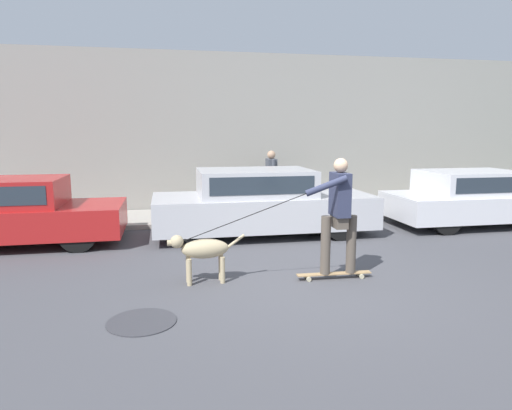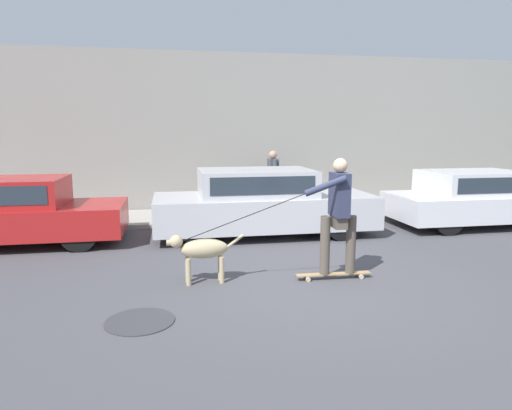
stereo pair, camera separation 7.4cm
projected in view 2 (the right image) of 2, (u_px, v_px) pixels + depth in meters
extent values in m
plane|color=#47474C|center=(315.00, 283.00, 6.59)|extent=(36.00, 36.00, 0.00)
cube|color=gray|center=(244.00, 133.00, 12.49)|extent=(32.00, 0.30, 4.23)
cube|color=#A39E93|center=(252.00, 215.00, 11.65)|extent=(30.00, 2.07, 0.11)
cylinder|color=black|center=(92.00, 218.00, 9.71)|extent=(0.68, 0.20, 0.68)
cylinder|color=black|center=(79.00, 233.00, 8.29)|extent=(0.68, 0.20, 0.68)
cube|color=#B21E1E|center=(18.00, 220.00, 8.75)|extent=(3.97, 1.72, 0.56)
cube|color=#B21E1E|center=(7.00, 192.00, 8.63)|extent=(2.08, 1.54, 0.53)
cylinder|color=black|center=(317.00, 211.00, 10.67)|extent=(0.63, 0.20, 0.63)
cylinder|color=black|center=(341.00, 225.00, 9.14)|extent=(0.63, 0.20, 0.63)
cylinder|color=black|center=(195.00, 215.00, 10.17)|extent=(0.63, 0.20, 0.63)
cylinder|color=black|center=(199.00, 230.00, 8.64)|extent=(0.63, 0.20, 0.63)
cube|color=#BCBCC1|center=(264.00, 210.00, 9.62)|extent=(4.58, 1.83, 0.66)
cube|color=#BCBCC1|center=(256.00, 182.00, 9.49)|extent=(2.33, 1.64, 0.54)
cube|color=#28333D|center=(264.00, 186.00, 8.69)|extent=(2.05, 0.02, 0.35)
cylinder|color=black|center=(502.00, 205.00, 11.55)|extent=(0.65, 0.20, 0.65)
cylinder|color=black|center=(411.00, 208.00, 11.10)|extent=(0.65, 0.20, 0.65)
cylinder|color=black|center=(448.00, 220.00, 9.60)|extent=(0.65, 0.20, 0.65)
cube|color=silver|center=(478.00, 205.00, 10.55)|extent=(4.06, 1.80, 0.55)
cube|color=silver|center=(474.00, 182.00, 10.43)|extent=(2.17, 1.62, 0.52)
cube|color=#28333D|center=(498.00, 185.00, 9.64)|extent=(1.91, 0.02, 0.33)
cylinder|color=tan|center=(189.00, 272.00, 6.47)|extent=(0.07, 0.07, 0.39)
cylinder|color=tan|center=(188.00, 269.00, 6.62)|extent=(0.07, 0.07, 0.39)
cylinder|color=tan|center=(222.00, 270.00, 6.57)|extent=(0.07, 0.07, 0.39)
cylinder|color=tan|center=(220.00, 267.00, 6.72)|extent=(0.07, 0.07, 0.39)
ellipsoid|color=tan|center=(204.00, 249.00, 6.54)|extent=(0.69, 0.30, 0.28)
sphere|color=tan|center=(176.00, 241.00, 6.44)|extent=(0.19, 0.19, 0.19)
cylinder|color=tan|center=(170.00, 243.00, 6.42)|extent=(0.11, 0.09, 0.08)
cylinder|color=tan|center=(235.00, 241.00, 6.63)|extent=(0.28, 0.05, 0.21)
cylinder|color=beige|center=(308.00, 279.00, 6.64)|extent=(0.07, 0.03, 0.07)
cylinder|color=beige|center=(306.00, 276.00, 6.79)|extent=(0.07, 0.03, 0.07)
cylinder|color=beige|center=(361.00, 277.00, 6.77)|extent=(0.07, 0.03, 0.07)
cylinder|color=beige|center=(358.00, 274.00, 6.91)|extent=(0.07, 0.03, 0.07)
cube|color=#A88456|center=(333.00, 274.00, 6.77)|extent=(1.13, 0.16, 0.02)
cylinder|color=brown|center=(325.00, 245.00, 6.68)|extent=(0.14, 0.14, 0.87)
cylinder|color=brown|center=(351.00, 244.00, 6.74)|extent=(0.14, 0.14, 0.87)
cube|color=brown|center=(339.00, 222.00, 6.65)|extent=(0.19, 0.33, 0.17)
cube|color=#2D334C|center=(339.00, 195.00, 6.59)|extent=(0.22, 0.42, 0.63)
sphere|color=tan|center=(340.00, 166.00, 6.52)|extent=(0.21, 0.21, 0.21)
cylinder|color=#2D334C|center=(334.00, 195.00, 6.84)|extent=(0.09, 0.09, 0.60)
cylinder|color=#2D334C|center=(326.00, 186.00, 6.32)|extent=(0.60, 0.20, 0.30)
cylinder|color=black|center=(240.00, 219.00, 6.39)|extent=(1.79, 0.34, 0.72)
cylinder|color=brown|center=(272.00, 195.00, 12.12)|extent=(0.16, 0.16, 0.78)
cylinder|color=brown|center=(273.00, 196.00, 11.94)|extent=(0.16, 0.16, 0.78)
cube|color=#424751|center=(273.00, 170.00, 11.92)|extent=(0.23, 0.46, 0.57)
cylinder|color=#424751|center=(271.00, 168.00, 12.19)|extent=(0.10, 0.10, 0.54)
cylinder|color=#424751|center=(275.00, 170.00, 11.65)|extent=(0.10, 0.10, 0.54)
sphere|color=tan|center=(273.00, 155.00, 11.86)|extent=(0.21, 0.21, 0.21)
cube|color=black|center=(271.00, 183.00, 12.26)|extent=(0.10, 0.24, 0.26)
cylinder|color=#38383D|center=(140.00, 321.00, 5.26)|extent=(0.80, 0.80, 0.01)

